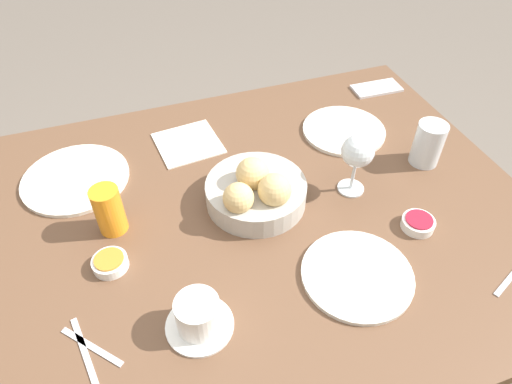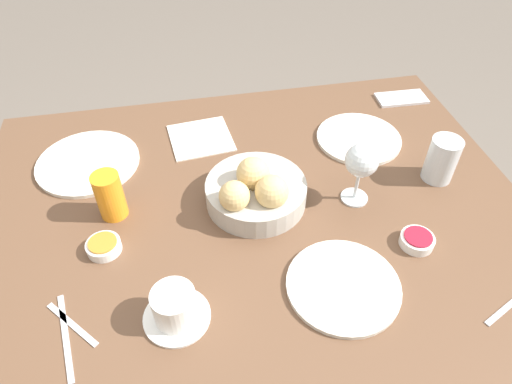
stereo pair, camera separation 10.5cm
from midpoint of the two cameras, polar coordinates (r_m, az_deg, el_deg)
The scene contains 16 objects.
ground_plane at distance 1.68m, azimuth -1.84°, elevation -20.67°, with size 10.00×10.00×0.00m, color #6B6056.
dining_table at distance 1.12m, azimuth -2.59°, elevation -6.10°, with size 1.28×1.01×0.76m.
bread_basket at distance 1.04m, azimuth -2.88°, elevation 0.01°, with size 0.23×0.23×0.12m.
plate_near_left at distance 1.29m, azimuth 8.63°, elevation 7.53°, with size 0.23×0.23×0.01m.
plate_near_right at distance 1.23m, azimuth -23.95°, elevation 1.45°, with size 0.26×0.26×0.01m.
plate_far_center at distance 0.94m, azimuth 9.39°, elevation -10.35°, with size 0.23×0.23×0.01m.
juice_glass at distance 1.04m, azimuth -20.70°, elevation -2.28°, with size 0.06×0.06×0.11m.
water_tumbler at distance 1.21m, azimuth 18.41°, elevation 5.63°, with size 0.07×0.07×0.11m.
wine_glass at distance 1.04m, azimuth 9.83°, elevation 4.63°, with size 0.08×0.08×0.16m.
coffee_cup at distance 0.86m, azimuth -10.85°, elevation -15.21°, with size 0.13×0.13×0.08m.
jam_bowl_berry at distance 1.05m, azimuth 16.95°, elevation -3.89°, with size 0.07×0.07×0.03m.
jam_bowl_honey at distance 1.00m, azimuth -20.71°, elevation -8.43°, with size 0.07×0.07×0.03m.
fork_silver at distance 0.91m, azimuth -23.65°, elevation -18.92°, with size 0.05×0.18×0.00m.
spoon_coffee at distance 0.92m, azimuth -23.12°, elevation -17.56°, with size 0.10×0.11×0.00m.
napkin at distance 1.26m, azimuth -10.87°, elevation 5.90°, with size 0.18×0.18×0.00m.
cell_phone at distance 1.50m, azimuth 12.87°, elevation 12.45°, with size 0.15×0.08×0.01m.
Camera 1 is at (0.24, 0.68, 1.52)m, focal length 32.00 mm.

